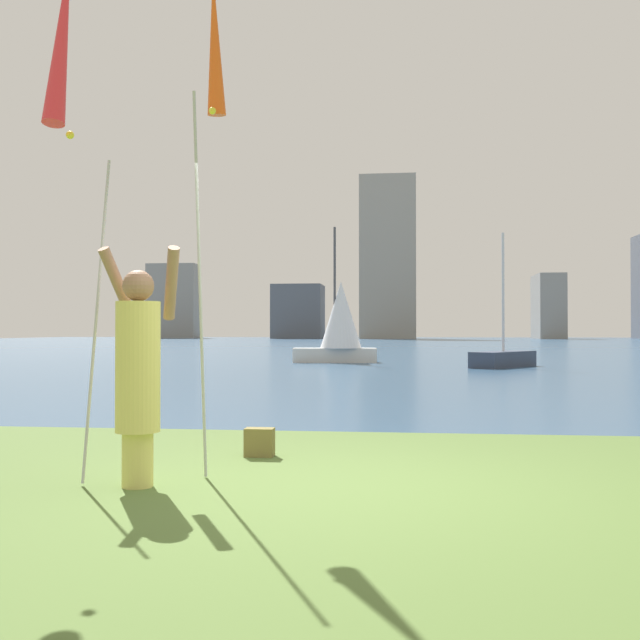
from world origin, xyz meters
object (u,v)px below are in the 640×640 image
(sailboat_3, at_px, (503,358))
(sailboat_4, at_px, (340,323))
(kite_flag_right, at_px, (214,55))
(kite_flag_left, at_px, (64,44))
(bag, at_px, (259,442))
(sailboat_2, at_px, (338,344))
(person, at_px, (138,368))

(sailboat_3, distance_m, sailboat_4, 6.41)
(kite_flag_right, xyz_separation_m, sailboat_4, (-0.78, 21.19, -2.08))
(kite_flag_right, relative_size, sailboat_3, 0.97)
(kite_flag_right, relative_size, sailboat_4, 0.84)
(kite_flag_left, relative_size, bag, 14.82)
(kite_flag_left, bearing_deg, kite_flag_right, 49.63)
(sailboat_3, bearing_deg, kite_flag_right, -104.78)
(sailboat_2, bearing_deg, person, -87.09)
(kite_flag_right, xyz_separation_m, bag, (0.24, 0.81, -3.41))
(kite_flag_left, xyz_separation_m, bag, (1.09, 1.82, -3.15))
(sailboat_4, bearing_deg, sailboat_3, -27.16)
(bag, distance_m, sailboat_3, 18.10)
(kite_flag_right, bearing_deg, kite_flag_left, -130.37)
(sailboat_4, bearing_deg, kite_flag_left, -90.20)
(person, bearing_deg, bag, 58.42)
(person, distance_m, sailboat_4, 21.82)
(kite_flag_left, bearing_deg, sailboat_3, 73.60)
(kite_flag_left, height_order, sailboat_3, sailboat_3)
(kite_flag_left, xyz_separation_m, sailboat_4, (0.08, 22.20, -1.82))
(sailboat_2, relative_size, sailboat_4, 0.70)
(kite_flag_right, height_order, sailboat_3, sailboat_3)
(bag, height_order, sailboat_3, sailboat_3)
(person, height_order, sailboat_3, sailboat_3)
(person, distance_m, kite_flag_left, 2.44)
(kite_flag_left, height_order, kite_flag_right, kite_flag_right)
(bag, bearing_deg, kite_flag_right, -106.28)
(kite_flag_left, distance_m, sailboat_4, 22.27)
(kite_flag_left, relative_size, sailboat_2, 1.15)
(bag, relative_size, sailboat_4, 0.05)
(person, bearing_deg, sailboat_2, 86.23)
(sailboat_2, distance_m, sailboat_3, 22.67)
(kite_flag_right, bearing_deg, person, -124.55)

